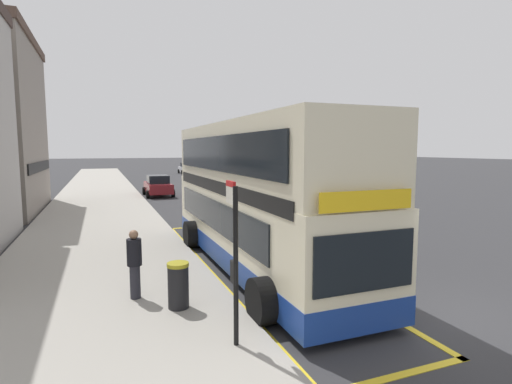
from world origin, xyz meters
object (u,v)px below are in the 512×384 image
(double_decker_bus, at_px, (255,200))
(parked_car_navy_across, at_px, (262,192))
(parked_car_maroon_kerbside, at_px, (158,186))
(parked_car_white_ahead, at_px, (187,168))
(bus_stop_sign, at_px, (234,251))
(pedestrian_waiting_near_sign, at_px, (134,261))
(litter_bin, at_px, (178,285))

(double_decker_bus, distance_m, parked_car_navy_across, 13.91)
(parked_car_maroon_kerbside, bearing_deg, parked_car_white_ahead, -106.75)
(parked_car_navy_across, bearing_deg, parked_car_white_ahead, -94.71)
(double_decker_bus, bearing_deg, bus_stop_sign, -115.41)
(double_decker_bus, relative_size, pedestrian_waiting_near_sign, 6.71)
(double_decker_bus, xyz_separation_m, litter_bin, (-2.88, -2.72, -1.41))
(double_decker_bus, relative_size, parked_car_maroon_kerbside, 2.60)
(bus_stop_sign, distance_m, parked_car_navy_across, 19.08)
(double_decker_bus, bearing_deg, parked_car_navy_across, 66.88)
(parked_car_white_ahead, relative_size, parked_car_maroon_kerbside, 1.00)
(parked_car_navy_across, relative_size, pedestrian_waiting_near_sign, 2.58)
(parked_car_white_ahead, xyz_separation_m, pedestrian_waiting_near_sign, (-11.24, -49.08, 0.22))
(double_decker_bus, height_order, bus_stop_sign, double_decker_bus)
(parked_car_white_ahead, height_order, pedestrian_waiting_near_sign, pedestrian_waiting_near_sign)
(double_decker_bus, relative_size, parked_car_navy_across, 2.60)
(bus_stop_sign, relative_size, parked_car_white_ahead, 0.70)
(pedestrian_waiting_near_sign, distance_m, litter_bin, 1.31)
(pedestrian_waiting_near_sign, bearing_deg, bus_stop_sign, -62.90)
(parked_car_navy_across, height_order, pedestrian_waiting_near_sign, pedestrian_waiting_near_sign)
(parked_car_navy_across, xyz_separation_m, pedestrian_waiting_near_sign, (-9.16, -14.53, 0.22))
(double_decker_bus, height_order, parked_car_navy_across, double_decker_bus)
(parked_car_white_ahead, height_order, parked_car_navy_across, same)
(bus_stop_sign, height_order, parked_car_maroon_kerbside, bus_stop_sign)
(bus_stop_sign, xyz_separation_m, parked_car_white_ahead, (9.75, 51.99, -1.03))
(double_decker_bus, relative_size, parked_car_white_ahead, 2.60)
(parked_car_maroon_kerbside, bearing_deg, litter_bin, 82.68)
(double_decker_bus, height_order, parked_car_white_ahead, double_decker_bus)
(parked_car_white_ahead, xyz_separation_m, parked_car_maroon_kerbside, (-7.80, -27.26, 0.00))
(parked_car_white_ahead, bearing_deg, pedestrian_waiting_near_sign, -103.22)
(double_decker_bus, relative_size, litter_bin, 10.75)
(double_decker_bus, bearing_deg, pedestrian_waiting_near_sign, -154.37)
(parked_car_white_ahead, distance_m, litter_bin, 51.08)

